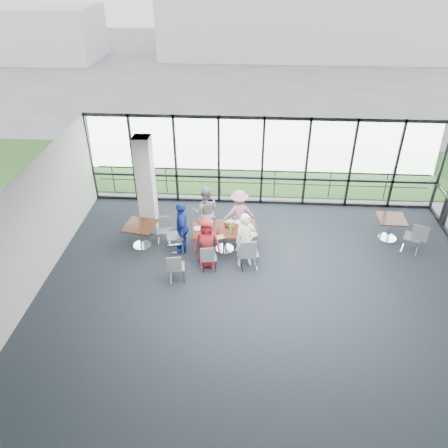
# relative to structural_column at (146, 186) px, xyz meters

# --- Properties ---
(floor) EXTENTS (12.00, 10.00, 0.02)m
(floor) POSITION_rel_structural_column_xyz_m (3.60, -3.00, -1.61)
(floor) COLOR #20262E
(floor) RESTS_ON ground
(ceiling) EXTENTS (12.00, 10.00, 0.04)m
(ceiling) POSITION_rel_structural_column_xyz_m (3.60, -3.00, 1.60)
(ceiling) COLOR silver
(ceiling) RESTS_ON ground
(wall_left) EXTENTS (0.10, 10.00, 3.20)m
(wall_left) POSITION_rel_structural_column_xyz_m (-2.40, -3.00, 0.00)
(wall_left) COLOR silver
(wall_left) RESTS_ON ground
(wall_front) EXTENTS (12.00, 0.10, 3.20)m
(wall_front) POSITION_rel_structural_column_xyz_m (3.60, -8.00, 0.00)
(wall_front) COLOR silver
(wall_front) RESTS_ON ground
(curtain_wall_back) EXTENTS (12.00, 0.10, 3.20)m
(curtain_wall_back) POSITION_rel_structural_column_xyz_m (3.60, 2.00, 0.00)
(curtain_wall_back) COLOR white
(curtain_wall_back) RESTS_ON ground
(structural_column) EXTENTS (0.50, 0.50, 3.20)m
(structural_column) POSITION_rel_structural_column_xyz_m (0.00, 0.00, 0.00)
(structural_column) COLOR silver
(structural_column) RESTS_ON ground
(apron) EXTENTS (80.00, 70.00, 0.02)m
(apron) POSITION_rel_structural_column_xyz_m (3.60, 7.00, -1.62)
(apron) COLOR slate
(apron) RESTS_ON ground
(grass_strip) EXTENTS (80.00, 5.00, 0.01)m
(grass_strip) POSITION_rel_structural_column_xyz_m (3.60, 5.00, -1.59)
(grass_strip) COLOR #336228
(grass_strip) RESTS_ON ground
(hangar_main) EXTENTS (24.00, 10.00, 6.00)m
(hangar_main) POSITION_rel_structural_column_xyz_m (7.60, 29.00, 1.40)
(hangar_main) COLOR silver
(hangar_main) RESTS_ON ground
(hangar_aux) EXTENTS (10.00, 6.00, 4.00)m
(hangar_aux) POSITION_rel_structural_column_xyz_m (-14.40, 25.00, 0.40)
(hangar_aux) COLOR silver
(hangar_aux) RESTS_ON ground
(guard_rail) EXTENTS (12.00, 0.06, 0.06)m
(guard_rail) POSITION_rel_structural_column_xyz_m (3.60, 2.60, -1.10)
(guard_rail) COLOR #2D2D33
(guard_rail) RESTS_ON ground
(main_table) EXTENTS (1.99, 1.24, 0.75)m
(main_table) POSITION_rel_structural_column_xyz_m (2.48, -0.95, -0.98)
(main_table) COLOR #38170F
(main_table) RESTS_ON ground
(side_table_left) EXTENTS (1.02, 1.02, 0.75)m
(side_table_left) POSITION_rel_structural_column_xyz_m (-0.08, -0.93, -0.96)
(side_table_left) COLOR #38170F
(side_table_left) RESTS_ON ground
(side_table_right) EXTENTS (0.85, 0.85, 0.75)m
(side_table_right) POSITION_rel_structural_column_xyz_m (7.60, -0.04, -0.97)
(side_table_right) COLOR #38170F
(side_table_right) RESTS_ON ground
(diner_near_left) EXTENTS (0.77, 0.52, 1.54)m
(diner_near_left) POSITION_rel_structural_column_xyz_m (2.03, -1.76, -0.83)
(diner_near_left) COLOR #AB1F27
(diner_near_left) RESTS_ON ground
(diner_near_right) EXTENTS (0.70, 0.59, 1.66)m
(diner_near_right) POSITION_rel_structural_column_xyz_m (3.12, -1.65, -0.77)
(diner_near_right) COLOR white
(diner_near_right) RESTS_ON ground
(diner_far_left) EXTENTS (0.87, 0.57, 1.73)m
(diner_far_left) POSITION_rel_structural_column_xyz_m (1.84, -0.20, -0.74)
(diner_far_left) COLOR gray
(diner_far_left) RESTS_ON ground
(diner_far_right) EXTENTS (1.09, 0.76, 1.53)m
(diner_far_right) POSITION_rel_structural_column_xyz_m (2.88, -0.03, -0.83)
(diner_far_right) COLOR pink
(diner_far_right) RESTS_ON ground
(diner_end) EXTENTS (0.63, 1.02, 1.65)m
(diner_end) POSITION_rel_structural_column_xyz_m (1.22, -1.06, -0.78)
(diner_end) COLOR navy
(diner_end) RESTS_ON ground
(chair_main_nl) EXTENTS (0.47, 0.47, 0.83)m
(chair_main_nl) POSITION_rel_structural_column_xyz_m (2.10, -1.94, -1.18)
(chair_main_nl) COLOR slate
(chair_main_nl) RESTS_ON ground
(chair_main_nr) EXTENTS (0.56, 0.56, 0.99)m
(chair_main_nr) POSITION_rel_structural_column_xyz_m (3.24, -1.78, -1.11)
(chair_main_nr) COLOR slate
(chair_main_nr) RESTS_ON ground
(chair_main_fl) EXTENTS (0.54, 0.54, 0.88)m
(chair_main_fl) POSITION_rel_structural_column_xyz_m (1.87, -0.05, -1.16)
(chair_main_fl) COLOR slate
(chair_main_fl) RESTS_ON ground
(chair_main_fr) EXTENTS (0.45, 0.45, 0.82)m
(chair_main_fr) POSITION_rel_structural_column_xyz_m (2.92, 0.12, -1.19)
(chair_main_fr) COLOR slate
(chair_main_fr) RESTS_ON ground
(chair_main_end) EXTENTS (0.57, 0.57, 0.98)m
(chair_main_end) POSITION_rel_structural_column_xyz_m (0.99, -1.05, -1.11)
(chair_main_end) COLOR slate
(chair_main_end) RESTS_ON ground
(chair_spare_la) EXTENTS (0.49, 0.49, 0.87)m
(chair_spare_la) POSITION_rel_structural_column_xyz_m (1.26, -2.46, -1.17)
(chair_spare_la) COLOR slate
(chair_spare_la) RESTS_ON ground
(chair_spare_lb) EXTENTS (0.45, 0.45, 0.79)m
(chair_spare_lb) POSITION_rel_structural_column_xyz_m (0.55, -0.65, -1.20)
(chair_spare_lb) COLOR slate
(chair_spare_lb) RESTS_ON ground
(chair_spare_r) EXTENTS (0.64, 0.64, 0.98)m
(chair_spare_r) POSITION_rel_structural_column_xyz_m (8.11, -0.67, -1.11)
(chair_spare_r) COLOR slate
(chair_spare_r) RESTS_ON ground
(plate_nl) EXTENTS (0.26, 0.26, 0.01)m
(plate_nl) POSITION_rel_structural_column_xyz_m (1.95, -1.34, -0.84)
(plate_nl) COLOR white
(plate_nl) RESTS_ON main_table
(plate_nr) EXTENTS (0.27, 0.27, 0.01)m
(plate_nr) POSITION_rel_structural_column_xyz_m (3.05, -1.22, -0.84)
(plate_nr) COLOR white
(plate_nr) RESTS_ON main_table
(plate_fl) EXTENTS (0.28, 0.28, 0.01)m
(plate_fl) POSITION_rel_structural_column_xyz_m (1.97, -0.64, -0.84)
(plate_fl) COLOR white
(plate_fl) RESTS_ON main_table
(plate_fr) EXTENTS (0.25, 0.25, 0.01)m
(plate_fr) POSITION_rel_structural_column_xyz_m (2.89, -0.57, -0.84)
(plate_fr) COLOR white
(plate_fr) RESTS_ON main_table
(plate_end) EXTENTS (0.25, 0.25, 0.01)m
(plate_end) POSITION_rel_structural_column_xyz_m (1.70, -1.00, -0.84)
(plate_end) COLOR white
(plate_end) RESTS_ON main_table
(tumbler_a) EXTENTS (0.07, 0.07, 0.14)m
(tumbler_a) POSITION_rel_structural_column_xyz_m (2.30, -1.21, -0.78)
(tumbler_a) COLOR white
(tumbler_a) RESTS_ON main_table
(tumbler_b) EXTENTS (0.07, 0.07, 0.13)m
(tumbler_b) POSITION_rel_structural_column_xyz_m (2.75, -1.16, -0.78)
(tumbler_b) COLOR white
(tumbler_b) RESTS_ON main_table
(tumbler_c) EXTENTS (0.07, 0.07, 0.13)m
(tumbler_c) POSITION_rel_structural_column_xyz_m (2.48, -0.66, -0.78)
(tumbler_c) COLOR white
(tumbler_c) RESTS_ON main_table
(tumbler_d) EXTENTS (0.07, 0.07, 0.14)m
(tumbler_d) POSITION_rel_structural_column_xyz_m (1.81, -1.17, -0.78)
(tumbler_d) COLOR white
(tumbler_d) RESTS_ON main_table
(menu_a) EXTENTS (0.35, 0.30, 0.00)m
(menu_a) POSITION_rel_structural_column_xyz_m (2.35, -1.42, -0.85)
(menu_a) COLOR beige
(menu_a) RESTS_ON main_table
(menu_b) EXTENTS (0.33, 0.30, 0.00)m
(menu_b) POSITION_rel_structural_column_xyz_m (3.32, -1.19, -0.85)
(menu_b) COLOR beige
(menu_b) RESTS_ON main_table
(menu_c) EXTENTS (0.36, 0.35, 0.00)m
(menu_c) POSITION_rel_structural_column_xyz_m (2.61, -0.55, -0.85)
(menu_c) COLOR beige
(menu_c) RESTS_ON main_table
(condiment_caddy) EXTENTS (0.10, 0.07, 0.04)m
(condiment_caddy) POSITION_rel_structural_column_xyz_m (2.54, -0.89, -0.83)
(condiment_caddy) COLOR black
(condiment_caddy) RESTS_ON main_table
(ketchup_bottle) EXTENTS (0.06, 0.06, 0.18)m
(ketchup_bottle) POSITION_rel_structural_column_xyz_m (2.51, -0.90, -0.76)
(ketchup_bottle) COLOR #970B0D
(ketchup_bottle) RESTS_ON main_table
(green_bottle) EXTENTS (0.05, 0.05, 0.20)m
(green_bottle) POSITION_rel_structural_column_xyz_m (2.59, -0.92, -0.75)
(green_bottle) COLOR #146C20
(green_bottle) RESTS_ON main_table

